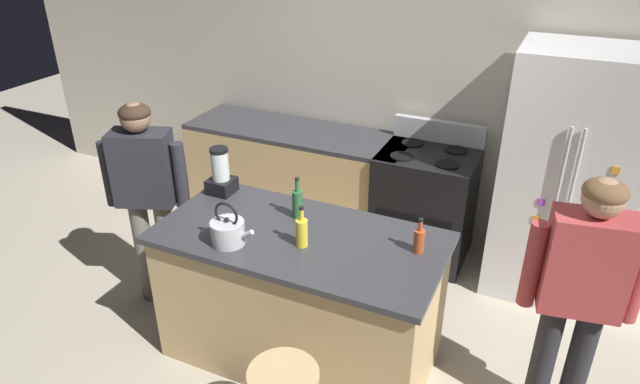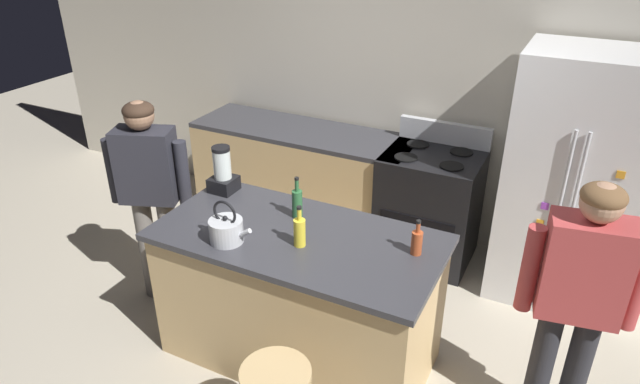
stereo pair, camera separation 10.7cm
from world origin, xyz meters
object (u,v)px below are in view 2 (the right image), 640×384
object	(u,v)px
blender_appliance	(223,173)
bottle_olive_oil	(297,203)
bottle_cooking_sauce	(417,242)
bottle_soda	(300,231)
person_by_sink_right	(578,293)
tea_kettle	(226,230)
person_by_island_left	(150,185)
stove_range	(429,206)
kitchen_island	(299,297)
refrigerator	(572,182)

from	to	relation	value
blender_appliance	bottle_olive_oil	distance (m)	0.63
bottle_cooking_sauce	bottle_soda	bearing A→B (deg)	-160.77
person_by_sink_right	tea_kettle	bearing A→B (deg)	-168.44
person_by_sink_right	bottle_olive_oil	bearing A→B (deg)	178.19
person_by_island_left	bottle_cooking_sauce	distance (m)	1.93
person_by_island_left	bottle_cooking_sauce	size ratio (longest dim) A/B	7.21
person_by_sink_right	bottle_cooking_sauce	size ratio (longest dim) A/B	7.25
stove_range	bottle_cooking_sauce	distance (m)	1.53
kitchen_island	bottle_olive_oil	bearing A→B (deg)	118.81
refrigerator	bottle_cooking_sauce	distance (m)	1.55
bottle_soda	bottle_olive_oil	bearing A→B (deg)	121.18
refrigerator	bottle_soda	size ratio (longest dim) A/B	7.32
kitchen_island	person_by_sink_right	world-z (taller)	person_by_sink_right
refrigerator	bottle_olive_oil	distance (m)	2.00
refrigerator	person_by_sink_right	size ratio (longest dim) A/B	1.20
kitchen_island	bottle_soda	xyz separation A→B (m)	(0.07, -0.09, 0.56)
bottle_cooking_sauce	tea_kettle	distance (m)	1.10
blender_appliance	bottle_cooking_sauce	distance (m)	1.44
bottle_soda	tea_kettle	size ratio (longest dim) A/B	0.93
person_by_sink_right	bottle_cooking_sauce	xyz separation A→B (m)	(-0.85, -0.01, 0.07)
kitchen_island	person_by_island_left	size ratio (longest dim) A/B	1.12
kitchen_island	tea_kettle	xyz separation A→B (m)	(-0.33, -0.25, 0.54)
kitchen_island	person_by_island_left	world-z (taller)	person_by_island_left
blender_appliance	bottle_soda	size ratio (longest dim) A/B	1.27
person_by_sink_right	blender_appliance	bearing A→B (deg)	176.48
bottle_olive_oil	refrigerator	bearing A→B (deg)	40.95
person_by_sink_right	blender_appliance	world-z (taller)	person_by_sink_right
bottle_olive_oil	blender_appliance	bearing A→B (deg)	172.00
bottle_cooking_sauce	bottle_olive_oil	world-z (taller)	bottle_olive_oil
refrigerator	blender_appliance	xyz separation A→B (m)	(-2.13, -1.22, 0.14)
bottle_cooking_sauce	refrigerator	bearing A→B (deg)	62.72
tea_kettle	kitchen_island	bearing A→B (deg)	36.38
person_by_sink_right	bottle_cooking_sauce	bearing A→B (deg)	-179.24
person_by_island_left	bottle_soda	size ratio (longest dim) A/B	6.08
stove_range	tea_kettle	distance (m)	1.99
person_by_sink_right	kitchen_island	bearing A→B (deg)	-174.88
bottle_soda	bottle_olive_oil	size ratio (longest dim) A/B	0.93
refrigerator	bottle_cooking_sauce	size ratio (longest dim) A/B	8.67
person_by_island_left	bottle_soda	distance (m)	1.32
blender_appliance	bottle_soda	world-z (taller)	blender_appliance
kitchen_island	person_by_sink_right	size ratio (longest dim) A/B	1.11
refrigerator	person_by_sink_right	xyz separation A→B (m)	(0.15, -1.36, 0.01)
person_by_island_left	person_by_sink_right	xyz separation A→B (m)	(2.79, 0.04, 0.00)
blender_appliance	person_by_sink_right	bearing A→B (deg)	-3.52
person_by_sink_right	bottle_soda	xyz separation A→B (m)	(-1.48, -0.23, 0.08)
stove_range	blender_appliance	bearing A→B (deg)	-131.96
kitchen_island	bottle_olive_oil	world-z (taller)	bottle_olive_oil
kitchen_island	refrigerator	world-z (taller)	refrigerator
bottle_olive_oil	person_by_island_left	bearing A→B (deg)	-175.40
bottle_cooking_sauce	bottle_soda	size ratio (longest dim) A/B	0.84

